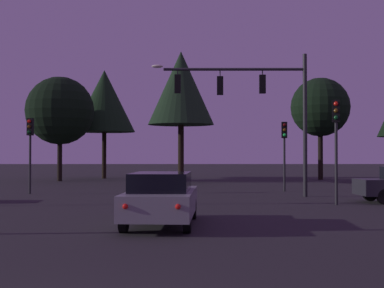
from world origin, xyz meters
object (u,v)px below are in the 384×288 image
Objects in this scene: traffic_light_median at (30,140)px; traffic_light_corner_left at (284,142)px; tree_left_far at (320,107)px; tree_lot_edge at (181,88)px; tree_center_horizon at (104,101)px; traffic_light_far_side at (336,130)px; traffic_signal_mast_arm at (255,97)px; car_nearside_lane at (161,198)px; tree_behind_sign at (60,111)px.

traffic_light_corner_left is at bearing 7.20° from traffic_light_median.
tree_left_far is 12.28m from tree_lot_edge.
tree_lot_edge is (-11.31, -4.70, 0.94)m from tree_left_far.
tree_center_horizon is 0.98× the size of tree_lot_edge.
tree_left_far reaches higher than traffic_light_median.
traffic_light_far_side is at bearing -23.12° from traffic_light_median.
traffic_signal_mast_arm is 5.28m from traffic_light_far_side.
traffic_light_far_side is 0.46× the size of tree_center_horizon.
traffic_light_median reaches higher than car_nearside_lane.
tree_center_horizon is at bearing 128.62° from traffic_light_corner_left.
traffic_signal_mast_arm is at bearing -61.72° from tree_center_horizon.
traffic_light_far_side is at bearing -50.31° from tree_behind_sign.
tree_lot_edge is at bearing 123.96° from traffic_light_corner_left.
tree_center_horizon reaches higher than traffic_light_corner_left.
tree_lot_edge reaches higher than traffic_signal_mast_arm.
traffic_light_far_side reaches higher than traffic_light_corner_left.
traffic_light_corner_left is at bearing 94.79° from traffic_light_far_side.
traffic_light_corner_left is 0.46× the size of tree_left_far.
traffic_light_far_side is at bearing -68.45° from tree_lot_edge.
traffic_light_far_side is at bearing -56.10° from traffic_signal_mast_arm.
car_nearside_lane is (-4.01, -10.15, -4.03)m from traffic_signal_mast_arm.
traffic_light_corner_left is 0.48× the size of tree_behind_sign.
tree_center_horizon is at bearing 119.31° from traffic_light_far_side.
traffic_light_far_side is 9.34m from car_nearside_lane.
traffic_light_median is 0.92× the size of traffic_light_far_side.
tree_left_far is (11.57, 27.25, 5.10)m from car_nearside_lane.
traffic_signal_mast_arm is at bearing -113.83° from tree_left_far.
tree_center_horizon is (1.05, 17.42, 3.83)m from traffic_light_median.
tree_center_horizon reaches higher than traffic_light_far_side.
traffic_signal_mast_arm reaches higher than traffic_light_corner_left.
tree_behind_sign is (-1.68, 13.11, 2.63)m from traffic_light_median.
traffic_light_median is at bearing 121.66° from car_nearside_lane.
tree_behind_sign reaches higher than car_nearside_lane.
car_nearside_lane is 0.56× the size of tree_left_far.
tree_lot_edge reaches higher than traffic_light_median.
tree_center_horizon reaches higher than car_nearside_lane.
tree_behind_sign is 5.25m from tree_center_horizon.
traffic_signal_mast_arm is 1.95× the size of traffic_light_corner_left.
tree_left_far is at bearing 5.60° from tree_behind_sign.
tree_lot_edge is at bearing 53.49° from traffic_light_median.
tree_center_horizon reaches higher than traffic_signal_mast_arm.
tree_lot_edge is at bearing -157.42° from tree_left_far.
tree_left_far is 0.89× the size of tree_center_horizon.
traffic_light_far_side is 27.20m from tree_center_horizon.
tree_center_horizon is (-10.43, 19.39, 1.81)m from traffic_signal_mast_arm.
traffic_light_median is at bearing -141.50° from tree_left_far.
traffic_light_corner_left is 15.25m from car_nearside_lane.
tree_lot_edge reaches higher than tree_center_horizon.
traffic_light_median is 17.87m from tree_center_horizon.
tree_lot_edge is (-6.52, 16.52, 3.82)m from traffic_light_far_side.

